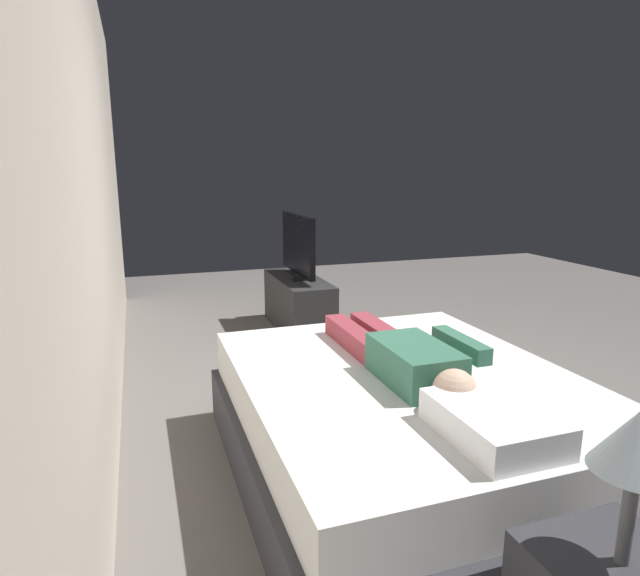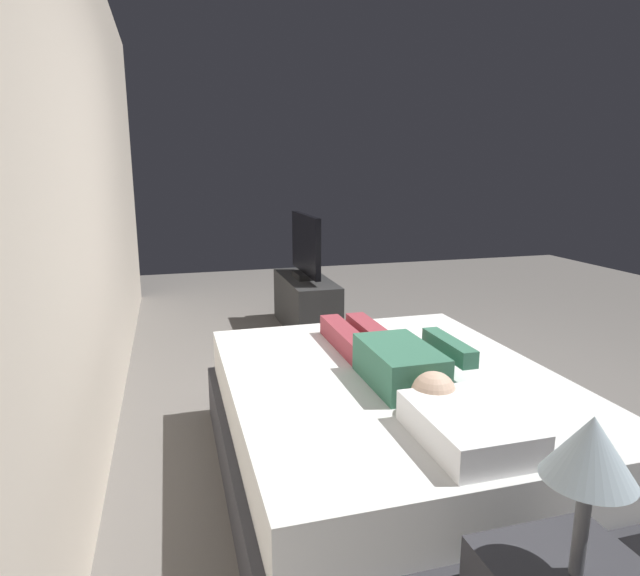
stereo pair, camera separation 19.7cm
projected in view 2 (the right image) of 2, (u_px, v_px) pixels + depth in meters
name	position (u px, v px, depth m)	size (l,w,h in m)	color
ground_plane	(417.00, 404.00, 3.49)	(10.00, 10.00, 0.00)	slate
back_wall	(91.00, 186.00, 3.06)	(6.40, 0.10, 2.80)	beige
bed	(392.00, 429.00, 2.60)	(1.96, 1.61, 0.54)	#333338
pillow	(468.00, 427.00, 1.91)	(0.48, 0.34, 0.12)	white
person	(391.00, 357.00, 2.55)	(1.26, 0.46, 0.18)	#387056
remote	(451.00, 353.00, 2.82)	(0.15, 0.04, 0.02)	black
tv_stand	(306.00, 304.00, 5.07)	(1.10, 0.40, 0.50)	#2D2D2D
tv	(306.00, 248.00, 4.95)	(0.88, 0.20, 0.59)	black
lamp	(590.00, 451.00, 1.25)	(0.22, 0.22, 0.42)	#59595B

